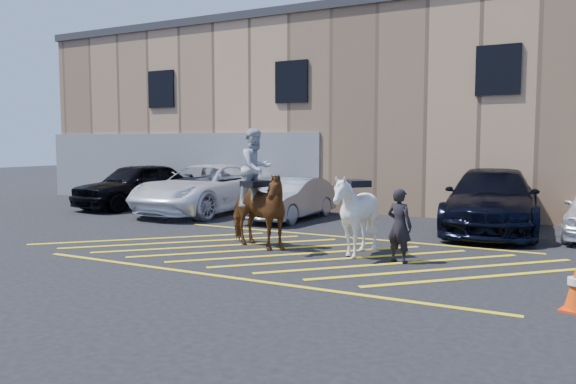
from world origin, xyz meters
The scene contains 10 objects.
ground centered at (0.00, 0.00, 0.00)m, with size 90.00×90.00×0.00m, color black.
car_black_suv centered at (-9.41, 4.79, 0.84)m, with size 1.98×4.93×1.68m, color black.
car_white_pickup centered at (-6.12, 4.68, 0.83)m, with size 2.77×6.01×1.67m, color white.
car_silver_sedan centered at (-2.74, 4.54, 0.66)m, with size 1.39×4.00×1.32m, color gray.
car_blue_suv centered at (3.19, 5.11, 0.84)m, with size 2.37×5.82×1.69m, color black.
handler centered at (2.15, -0.12, 0.75)m, with size 0.55×0.36×1.51m, color black.
warehouse centered at (-0.01, 11.99, 3.65)m, with size 32.42×10.20×7.30m.
hatching_zone centered at (0.00, -0.30, 0.01)m, with size 12.60×5.12×0.01m.
mounted_bay centered at (-1.23, -0.13, 1.11)m, with size 2.27×1.54×2.74m.
saddled_white centered at (1.13, 0.10, 0.88)m, with size 2.13×2.13×1.76m.
Camera 1 is at (5.41, -11.08, 2.42)m, focal length 35.00 mm.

